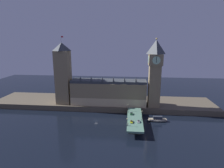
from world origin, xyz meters
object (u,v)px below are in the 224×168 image
object	(u,v)px
pedestrian_near_rail	(128,124)
street_lamp_mid	(142,114)
clock_tower	(155,71)
car_northbound_trail	(131,122)
pedestrian_far_rail	(128,112)
street_lamp_near	(127,121)
victoria_tower	(63,74)
car_northbound_lead	(131,114)
pedestrian_mid_walk	(142,119)
boat_downstream	(158,120)
car_southbound_lead	(138,121)
street_lamp_far	(128,107)

from	to	relation	value
pedestrian_near_rail	street_lamp_mid	world-z (taller)	street_lamp_mid
clock_tower	car_northbound_trail	xyz separation A→B (m)	(-20.39, -40.21, -31.56)
pedestrian_far_rail	street_lamp_near	xyz separation A→B (m)	(-0.40, -25.28, 2.78)
victoria_tower	street_lamp_mid	distance (m)	84.65
clock_tower	victoria_tower	xyz separation A→B (m)	(-86.19, 1.41, -3.60)
victoria_tower	car_northbound_trail	xyz separation A→B (m)	(65.80, -41.63, -27.97)
clock_tower	street_lamp_near	bearing A→B (deg)	-116.76
car_northbound_lead	victoria_tower	bearing A→B (deg)	158.46
pedestrian_mid_walk	street_lamp_mid	bearing A→B (deg)	84.99
boat_downstream	clock_tower	bearing A→B (deg)	92.75
car_northbound_trail	boat_downstream	world-z (taller)	car_northbound_trail
pedestrian_far_rail	boat_downstream	distance (m)	24.72
victoria_tower	car_northbound_lead	xyz separation A→B (m)	(65.80, -25.97, -27.85)
clock_tower	car_southbound_lead	world-z (taller)	clock_tower
car_northbound_lead	pedestrian_mid_walk	xyz separation A→B (m)	(7.73, -11.62, 0.17)
car_northbound_trail	pedestrian_mid_walk	distance (m)	8.72
victoria_tower	street_lamp_mid	xyz separation A→B (m)	(73.93, -33.02, -24.69)
car_southbound_lead	street_lamp_far	size ratio (longest dim) A/B	0.64
victoria_tower	street_lamp_near	bearing A→B (deg)	-37.23
car_northbound_trail	pedestrian_mid_walk	world-z (taller)	pedestrian_mid_walk
car_northbound_trail	boat_downstream	xyz separation A→B (m)	(21.50, 16.97, -4.83)
victoria_tower	pedestrian_mid_walk	bearing A→B (deg)	-27.08
victoria_tower	car_southbound_lead	size ratio (longest dim) A/B	16.05
victoria_tower	car_southbound_lead	bearing A→B (deg)	-29.84
car_northbound_trail	pedestrian_near_rail	distance (m)	6.06
pedestrian_near_rail	street_lamp_mid	bearing A→B (deg)	52.75
car_southbound_lead	pedestrian_mid_walk	distance (m)	4.05
car_northbound_trail	street_lamp_near	distance (m)	7.48
clock_tower	boat_downstream	distance (m)	43.20
pedestrian_far_rail	street_lamp_near	bearing A→B (deg)	-90.91
pedestrian_near_rail	boat_downstream	xyz separation A→B (m)	(24.08, 22.44, -5.20)
street_lamp_mid	boat_downstream	bearing A→B (deg)	32.01
car_northbound_lead	boat_downstream	xyz separation A→B (m)	(21.50, 1.31, -4.95)
pedestrian_near_rail	pedestrian_mid_walk	xyz separation A→B (m)	(10.30, 9.51, -0.09)
car_northbound_lead	car_southbound_lead	world-z (taller)	car_northbound_lead
clock_tower	pedestrian_near_rail	distance (m)	59.89
street_lamp_mid	pedestrian_near_rail	bearing A→B (deg)	-127.25
street_lamp_near	pedestrian_far_rail	bearing A→B (deg)	89.09
car_northbound_trail	street_lamp_near	bearing A→B (deg)	-115.94
car_northbound_lead	pedestrian_near_rail	bearing A→B (deg)	-96.95
car_southbound_lead	clock_tower	bearing A→B (deg)	68.80
car_southbound_lead	street_lamp_far	xyz separation A→B (m)	(-8.13, 22.39, 3.29)
car_southbound_lead	boat_downstream	xyz separation A→B (m)	(16.35, 16.03, -4.82)
pedestrian_mid_walk	boat_downstream	size ratio (longest dim) A/B	0.10
street_lamp_near	boat_downstream	size ratio (longest dim) A/B	0.35
car_southbound_lead	boat_downstream	bearing A→B (deg)	44.44
car_northbound_lead	car_southbound_lead	distance (m)	15.60
pedestrian_far_rail	street_lamp_mid	bearing A→B (deg)	-44.63
pedestrian_near_rail	clock_tower	bearing A→B (deg)	63.31
pedestrian_far_rail	boat_downstream	xyz separation A→B (m)	(24.08, -2.20, -5.16)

